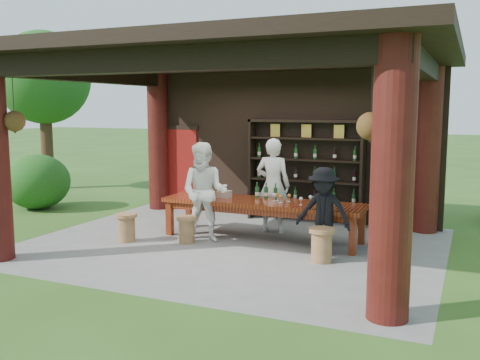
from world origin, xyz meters
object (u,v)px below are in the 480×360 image
at_px(stool_near_right, 322,244).
at_px(host, 273,185).
at_px(guest_man, 323,211).
at_px(guest_woman, 205,192).
at_px(wine_shelf, 305,171).
at_px(stool_far_left, 127,227).
at_px(tasting_table, 262,207).
at_px(napkin_basket, 224,194).
at_px(stool_near_left, 187,229).

relative_size(stool_near_right, host, 0.29).
bearing_deg(guest_man, guest_woman, -173.64).
relative_size(wine_shelf, stool_far_left, 4.81).
bearing_deg(wine_shelf, stool_far_left, -130.13).
height_order(tasting_table, stool_near_right, tasting_table).
height_order(stool_near_right, host, host).
relative_size(stool_near_right, guest_man, 0.37).
bearing_deg(guest_woman, stool_far_left, -164.71).
xyz_separation_m(wine_shelf, napkin_basket, (-1.09, -1.82, -0.31)).
xyz_separation_m(wine_shelf, guest_man, (1.06, -2.43, -0.37)).
distance_m(stool_near_right, stool_far_left, 3.71).
bearing_deg(host, napkin_basket, 37.51).
height_order(stool_near_right, stool_far_left, stool_near_right).
relative_size(wine_shelf, tasting_table, 0.66).
distance_m(stool_far_left, napkin_basket, 1.97).
bearing_deg(host, stool_near_left, 48.69).
bearing_deg(guest_man, napkin_basket, 171.56).
bearing_deg(stool_near_right, stool_near_left, 175.48).
relative_size(stool_near_left, guest_man, 0.33).
bearing_deg(host, wine_shelf, -109.26).
relative_size(guest_woman, guest_man, 1.24).
xyz_separation_m(wine_shelf, stool_near_left, (-1.47, -2.65, -0.87)).
distance_m(stool_near_right, host, 2.35).
height_order(guest_woman, guest_man, guest_woman).
distance_m(wine_shelf, guest_woman, 2.69).
distance_m(wine_shelf, stool_far_left, 4.04).
bearing_deg(tasting_table, guest_woman, -150.30).
xyz_separation_m(tasting_table, stool_near_right, (1.43, -1.01, -0.34)).
height_order(tasting_table, stool_far_left, tasting_table).
bearing_deg(tasting_table, stool_far_left, -152.75).
bearing_deg(napkin_basket, tasting_table, -1.80).
bearing_deg(stool_far_left, wine_shelf, 49.87).
relative_size(stool_far_left, guest_woman, 0.29).
bearing_deg(stool_far_left, host, 40.04).
bearing_deg(stool_near_left, guest_woman, 45.90).
height_order(wine_shelf, guest_woman, wine_shelf).
bearing_deg(stool_near_left, stool_far_left, -160.88).
relative_size(tasting_table, stool_near_left, 7.82).
xyz_separation_m(host, guest_woman, (-0.90, -1.24, -0.02)).
distance_m(wine_shelf, stool_near_left, 3.15).
relative_size(wine_shelf, stool_near_right, 4.56).
bearing_deg(host, guest_man, 133.40).
distance_m(wine_shelf, guest_man, 2.68).
height_order(stool_near_left, guest_woman, guest_woman).
height_order(stool_far_left, napkin_basket, napkin_basket).
xyz_separation_m(wine_shelf, host, (-0.32, -1.15, -0.18)).
height_order(stool_near_left, stool_near_right, stool_near_right).
xyz_separation_m(stool_near_right, guest_woman, (-2.38, 0.47, 0.63)).
distance_m(tasting_table, stool_near_left, 1.49).
relative_size(stool_near_left, napkin_basket, 1.90).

